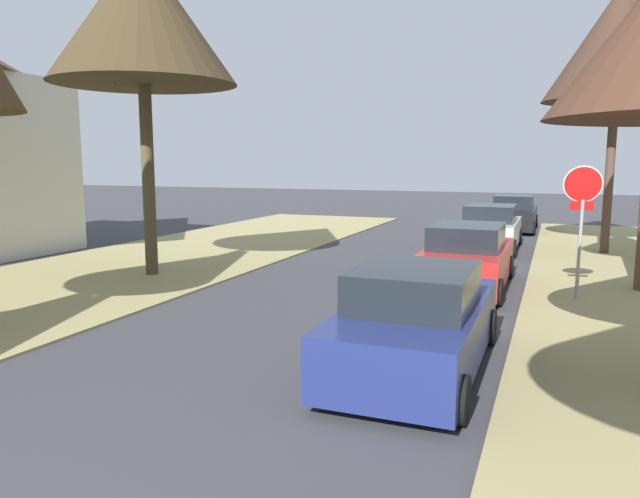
{
  "coord_description": "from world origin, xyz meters",
  "views": [
    {
      "loc": [
        4.17,
        -0.85,
        3.06
      ],
      "look_at": [
        0.81,
        7.64,
        1.71
      ],
      "focal_mm": 33.39,
      "sensor_mm": 36.0,
      "label": 1
    }
  ],
  "objects_px": {
    "parked_sedan_red": "(467,259)",
    "parked_sedan_black": "(514,214)",
    "street_tree_right_far": "(619,44)",
    "street_tree_left_mid_b": "(142,16)",
    "parked_sedan_silver": "(490,229)",
    "stop_sign_far": "(582,203)",
    "parked_sedan_navy": "(417,323)"
  },
  "relations": [
    {
      "from": "parked_sedan_silver",
      "to": "parked_sedan_black",
      "type": "xyz_separation_m",
      "value": [
        0.36,
        6.41,
        0.0
      ]
    },
    {
      "from": "street_tree_right_far",
      "to": "street_tree_left_mid_b",
      "type": "distance_m",
      "value": 14.44
    },
    {
      "from": "parked_sedan_red",
      "to": "parked_sedan_black",
      "type": "distance_m",
      "value": 13.2
    },
    {
      "from": "street_tree_right_far",
      "to": "parked_sedan_black",
      "type": "xyz_separation_m",
      "value": [
        -3.28,
        6.07,
        -6.0
      ]
    },
    {
      "from": "parked_sedan_black",
      "to": "parked_sedan_red",
      "type": "bearing_deg",
      "value": -90.94
    },
    {
      "from": "stop_sign_far",
      "to": "parked_sedan_silver",
      "type": "relative_size",
      "value": 0.66
    },
    {
      "from": "stop_sign_far",
      "to": "street_tree_left_mid_b",
      "type": "relative_size",
      "value": 0.35
    },
    {
      "from": "street_tree_left_mid_b",
      "to": "parked_sedan_red",
      "type": "relative_size",
      "value": 1.9
    },
    {
      "from": "stop_sign_far",
      "to": "parked_sedan_black",
      "type": "distance_m",
      "value": 13.88
    },
    {
      "from": "parked_sedan_silver",
      "to": "parked_sedan_red",
      "type": "bearing_deg",
      "value": -88.76
    },
    {
      "from": "street_tree_right_far",
      "to": "parked_sedan_silver",
      "type": "distance_m",
      "value": 7.03
    },
    {
      "from": "street_tree_left_mid_b",
      "to": "parked_sedan_navy",
      "type": "relative_size",
      "value": 1.9
    },
    {
      "from": "street_tree_left_mid_b",
      "to": "parked_sedan_navy",
      "type": "height_order",
      "value": "street_tree_left_mid_b"
    },
    {
      "from": "stop_sign_far",
      "to": "street_tree_left_mid_b",
      "type": "bearing_deg",
      "value": -174.36
    },
    {
      "from": "parked_sedan_black",
      "to": "stop_sign_far",
      "type": "bearing_deg",
      "value": -80.71
    },
    {
      "from": "street_tree_right_far",
      "to": "parked_sedan_black",
      "type": "height_order",
      "value": "street_tree_right_far"
    },
    {
      "from": "street_tree_left_mid_b",
      "to": "parked_sedan_navy",
      "type": "bearing_deg",
      "value": -29.41
    },
    {
      "from": "street_tree_right_far",
      "to": "street_tree_left_mid_b",
      "type": "height_order",
      "value": "street_tree_right_far"
    },
    {
      "from": "stop_sign_far",
      "to": "parked_sedan_red",
      "type": "distance_m",
      "value": 2.86
    },
    {
      "from": "parked_sedan_red",
      "to": "stop_sign_far",
      "type": "bearing_deg",
      "value": -9.87
    },
    {
      "from": "street_tree_right_far",
      "to": "parked_sedan_silver",
      "type": "relative_size",
      "value": 1.93
    },
    {
      "from": "parked_sedan_red",
      "to": "street_tree_right_far",
      "type": "bearing_deg",
      "value": 63.87
    },
    {
      "from": "street_tree_left_mid_b",
      "to": "parked_sedan_red",
      "type": "distance_m",
      "value": 10.18
    },
    {
      "from": "stop_sign_far",
      "to": "street_tree_right_far",
      "type": "relative_size",
      "value": 0.34
    },
    {
      "from": "street_tree_right_far",
      "to": "parked_sedan_navy",
      "type": "relative_size",
      "value": 1.93
    },
    {
      "from": "stop_sign_far",
      "to": "parked_sedan_red",
      "type": "bearing_deg",
      "value": 170.13
    },
    {
      "from": "parked_sedan_red",
      "to": "parked_sedan_black",
      "type": "xyz_separation_m",
      "value": [
        0.22,
        13.2,
        0.0
      ]
    },
    {
      "from": "stop_sign_far",
      "to": "street_tree_left_mid_b",
      "type": "distance_m",
      "value": 11.53
    },
    {
      "from": "parked_sedan_silver",
      "to": "parked_sedan_navy",
      "type": "bearing_deg",
      "value": -88.81
    },
    {
      "from": "street_tree_left_mid_b",
      "to": "parked_sedan_silver",
      "type": "distance_m",
      "value": 12.93
    },
    {
      "from": "parked_sedan_red",
      "to": "parked_sedan_black",
      "type": "relative_size",
      "value": 1.0
    },
    {
      "from": "parked_sedan_red",
      "to": "parked_sedan_silver",
      "type": "xyz_separation_m",
      "value": [
        -0.15,
        6.79,
        0.0
      ]
    }
  ]
}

